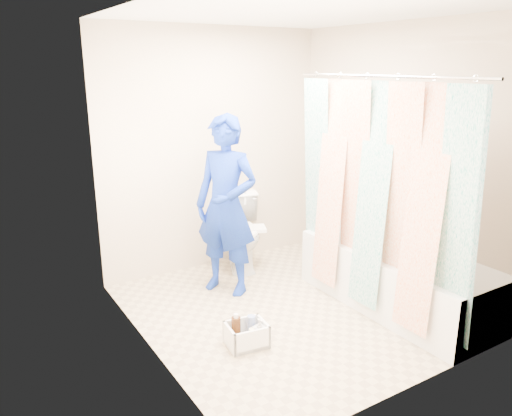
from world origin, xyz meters
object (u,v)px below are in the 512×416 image
bathtub (396,277)px  plumber (226,206)px  toilet (242,231)px  cleaning_caddy (248,335)px

bathtub → plumber: 1.61m
toilet → cleaning_caddy: 1.60m
bathtub → toilet: bearing=113.7°
toilet → plumber: bearing=-109.2°
toilet → cleaning_caddy: toilet is taller
toilet → cleaning_caddy: bearing=-94.9°
toilet → plumber: 0.76m
toilet → cleaning_caddy: size_ratio=2.29×
plumber → cleaning_caddy: bearing=-52.9°
bathtub → plumber: bearing=135.6°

